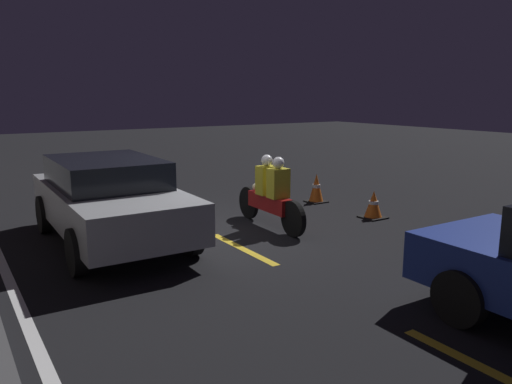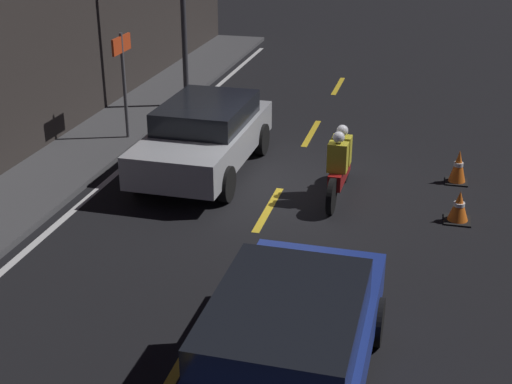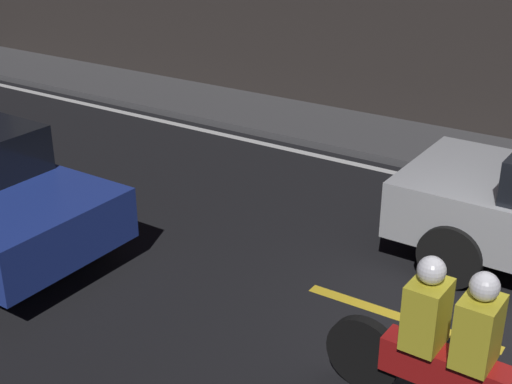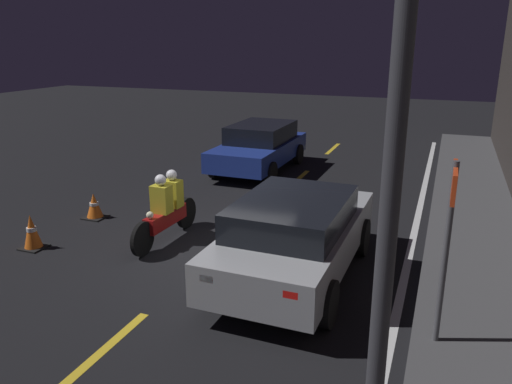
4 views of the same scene
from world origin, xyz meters
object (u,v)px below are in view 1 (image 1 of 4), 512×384
object	(u,v)px
traffic_cone_near	(373,205)
traffic_cone_mid	(316,188)
hatchback_silver	(110,198)
motorcycle	(271,194)

from	to	relation	value
traffic_cone_near	traffic_cone_mid	bearing A→B (deg)	0.15
hatchback_silver	traffic_cone_near	world-z (taller)	hatchback_silver
motorcycle	traffic_cone_near	world-z (taller)	motorcycle
traffic_cone_mid	hatchback_silver	bearing A→B (deg)	97.05
traffic_cone_near	motorcycle	bearing A→B (deg)	76.78
traffic_cone_mid	motorcycle	bearing A→B (deg)	121.02
motorcycle	traffic_cone_mid	distance (m)	2.60
hatchback_silver	motorcycle	xyz separation A→B (m)	(-0.70, -2.88, -0.13)
hatchback_silver	traffic_cone_near	bearing A→B (deg)	77.36
hatchback_silver	traffic_cone_mid	xyz separation A→B (m)	(0.63, -5.09, -0.46)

